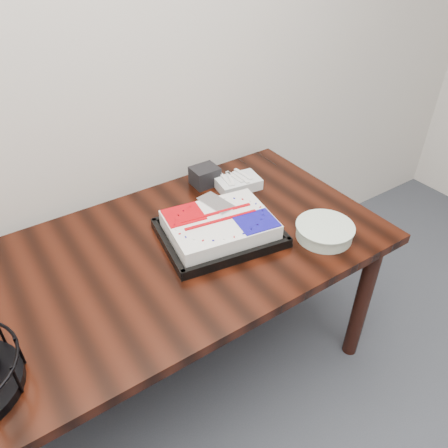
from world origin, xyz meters
TOP-DOWN VIEW (x-y plane):
  - table at (0.00, 2.00)m, footprint 1.80×0.90m
  - cake_tray at (0.27, 1.97)m, footprint 0.50×0.42m
  - plate_stack at (0.61, 1.74)m, footprint 0.23×0.23m
  - fork_bag at (0.54, 2.22)m, footprint 0.21×0.15m
  - napkin_box at (0.43, 2.33)m, footprint 0.12×0.10m

SIDE VIEW (x-z plane):
  - table at x=0.00m, z-range 0.29..1.04m
  - fork_bag at x=0.54m, z-range 0.75..0.81m
  - plate_stack at x=0.61m, z-range 0.75..0.81m
  - cake_tray at x=0.27m, z-range 0.75..0.84m
  - napkin_box at x=0.43m, z-range 0.75..0.84m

